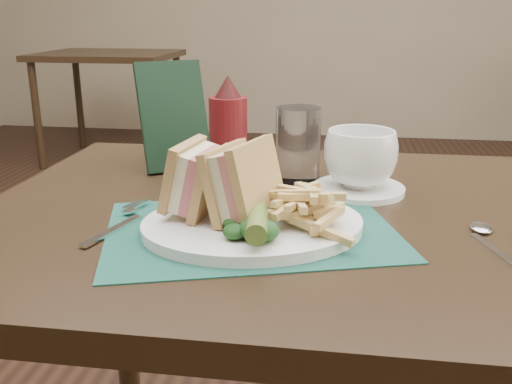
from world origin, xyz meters
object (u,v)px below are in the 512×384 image
at_px(placemat, 251,230).
at_px(check_presenter, 173,116).
at_px(saucer, 359,189).
at_px(table_bg_left, 112,107).
at_px(plate, 253,225).
at_px(sandwich_half_b, 230,178).
at_px(sandwich_half_a, 183,177).
at_px(coffee_cup, 360,158).
at_px(ketchup_bottle, 228,131).
at_px(drinking_glass, 298,145).

bearing_deg(placemat, check_presenter, 122.80).
bearing_deg(placemat, saucer, 52.61).
distance_m(table_bg_left, saucer, 3.32).
height_order(plate, check_presenter, check_presenter).
bearing_deg(table_bg_left, sandwich_half_b, -64.82).
height_order(sandwich_half_a, coffee_cup, sandwich_half_a).
bearing_deg(plate, sandwich_half_b, 149.60).
relative_size(table_bg_left, ketchup_bottle, 4.84).
relative_size(placemat, plate, 1.29).
distance_m(plate, check_presenter, 0.37).
distance_m(table_bg_left, sandwich_half_a, 3.38).
bearing_deg(plate, check_presenter, 105.84).
distance_m(coffee_cup, drinking_glass, 0.11).
height_order(table_bg_left, saucer, saucer).
xyz_separation_m(ketchup_bottle, check_presenter, (-0.12, 0.09, 0.01)).
bearing_deg(plate, saucer, 36.64).
bearing_deg(plate, ketchup_bottle, 92.26).
bearing_deg(saucer, drinking_glass, 156.86).
distance_m(sandwich_half_a, coffee_cup, 0.31).
bearing_deg(sandwich_half_b, table_bg_left, 134.30).
bearing_deg(placemat, ketchup_bottle, 108.84).
height_order(table_bg_left, sandwich_half_b, sandwich_half_b).
height_order(table_bg_left, plate, plate).
bearing_deg(ketchup_bottle, saucer, -2.18).
bearing_deg(check_presenter, drinking_glass, -46.74).
height_order(plate, saucer, plate).
xyz_separation_m(sandwich_half_a, check_presenter, (-0.09, 0.28, 0.03)).
relative_size(table_bg_left, saucer, 6.00).
bearing_deg(placemat, table_bg_left, 115.59).
bearing_deg(ketchup_bottle, sandwich_half_a, -98.28).
distance_m(sandwich_half_a, drinking_glass, 0.27).
distance_m(coffee_cup, check_presenter, 0.36).
bearing_deg(ketchup_bottle, drinking_glass, 17.76).
distance_m(coffee_cup, ketchup_bottle, 0.22).
xyz_separation_m(placemat, sandwich_half_b, (-0.03, 0.00, 0.07)).
bearing_deg(ketchup_bottle, sandwich_half_b, -78.51).
bearing_deg(sandwich_half_b, coffee_cup, 66.16).
bearing_deg(ketchup_bottle, placemat, -71.16).
xyz_separation_m(sandwich_half_b, check_presenter, (-0.16, 0.29, 0.03)).
distance_m(table_bg_left, ketchup_bottle, 3.22).
bearing_deg(table_bg_left, sandwich_half_a, -65.80).
relative_size(table_bg_left, check_presenter, 4.43).
height_order(table_bg_left, check_presenter, check_presenter).
height_order(table_bg_left, placemat, placemat).
xyz_separation_m(drinking_glass, check_presenter, (-0.24, 0.06, 0.03)).
xyz_separation_m(placemat, ketchup_bottle, (-0.07, 0.20, 0.09)).
bearing_deg(saucer, sandwich_half_b, -132.96).
bearing_deg(sandwich_half_a, table_bg_left, 123.11).
height_order(table_bg_left, drinking_glass, drinking_glass).
distance_m(table_bg_left, placemat, 3.42).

